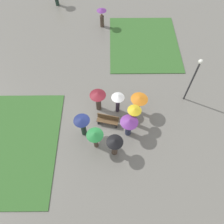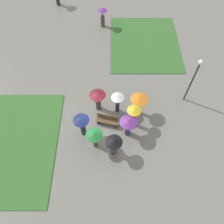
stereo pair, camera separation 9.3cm
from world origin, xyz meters
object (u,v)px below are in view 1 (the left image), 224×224
(crowd_person_purple, at_px, (129,124))
(crowd_person_orange, at_px, (139,101))
(crowd_person_yellow, at_px, (134,113))
(crowd_person_green, at_px, (95,136))
(crowd_person_white, at_px, (118,99))
(crowd_person_black, at_px, (115,144))
(crowd_person_maroon, at_px, (98,97))
(crowd_person_navy, at_px, (82,124))
(lamp_post, at_px, (194,75))
(lone_walker_far_path, at_px, (102,15))
(park_bench, at_px, (108,120))

(crowd_person_purple, distance_m, crowd_person_orange, 1.92)
(crowd_person_yellow, xyz_separation_m, crowd_person_green, (-2.51, -1.68, 0.05))
(crowd_person_green, bearing_deg, crowd_person_white, 42.73)
(crowd_person_black, height_order, crowd_person_maroon, crowd_person_maroon)
(crowd_person_navy, xyz_separation_m, crowd_person_orange, (3.76, 1.73, 0.03))
(crowd_person_green, bearing_deg, crowd_person_black, -41.50)
(lamp_post, relative_size, crowd_person_purple, 2.23)
(crowd_person_yellow, distance_m, crowd_person_navy, 3.44)
(crowd_person_black, xyz_separation_m, crowd_person_white, (0.27, 3.27, 0.13))
(crowd_person_orange, xyz_separation_m, lone_walker_far_path, (-2.72, 10.07, -0.19))
(crowd_person_black, relative_size, crowd_person_navy, 0.95)
(crowd_person_yellow, relative_size, crowd_person_navy, 0.98)
(crowd_person_white, height_order, lone_walker_far_path, crowd_person_white)
(lamp_post, distance_m, crowd_person_white, 5.33)
(crowd_person_yellow, distance_m, crowd_person_maroon, 2.75)
(lamp_post, xyz_separation_m, crowd_person_black, (-5.35, -4.32, -1.35))
(crowd_person_purple, xyz_separation_m, crowd_person_maroon, (-2.05, 2.09, 0.06))
(crowd_person_white, bearing_deg, crowd_person_orange, -71.86)
(crowd_person_purple, xyz_separation_m, crowd_person_orange, (0.77, 1.76, 0.05))
(crowd_person_navy, height_order, crowd_person_orange, crowd_person_navy)
(crowd_person_black, distance_m, crowd_person_orange, 3.59)
(crowd_person_navy, xyz_separation_m, crowd_person_maroon, (0.95, 2.07, 0.04))
(crowd_person_yellow, xyz_separation_m, crowd_person_orange, (0.40, 0.98, 0.04))
(lamp_post, height_order, crowd_person_black, lamp_post)
(lamp_post, height_order, crowd_person_yellow, lamp_post)
(lamp_post, relative_size, crowd_person_green, 2.23)
(crowd_person_purple, bearing_deg, crowd_person_orange, 161.99)
(lamp_post, bearing_deg, crowd_person_white, -168.39)
(crowd_person_yellow, distance_m, crowd_person_white, 1.51)
(lamp_post, xyz_separation_m, crowd_person_navy, (-7.41, -2.90, -1.28))
(crowd_person_black, bearing_deg, crowd_person_purple, -11.90)
(crowd_person_navy, bearing_deg, crowd_person_orange, 70.18)
(park_bench, relative_size, lone_walker_far_path, 0.84)
(lamp_post, bearing_deg, crowd_person_yellow, -152.07)
(crowd_person_maroon, relative_size, crowd_person_green, 1.05)
(lamp_post, distance_m, crowd_person_green, 7.69)
(lamp_post, bearing_deg, crowd_person_navy, -158.63)
(crowd_person_navy, distance_m, lone_walker_far_path, 11.85)
(crowd_person_white, bearing_deg, crowd_person_navy, 151.55)
(lamp_post, bearing_deg, lone_walker_far_path, 125.58)
(crowd_person_purple, distance_m, crowd_person_green, 2.32)
(crowd_person_purple, distance_m, crowd_person_white, 2.00)
(crowd_person_black, relative_size, crowd_person_green, 1.01)
(crowd_person_black, bearing_deg, crowd_person_yellow, -8.99)
(crowd_person_yellow, relative_size, crowd_person_green, 1.04)
(crowd_person_black, height_order, crowd_person_white, crowd_person_white)
(crowd_person_purple, bearing_deg, crowd_person_navy, -84.87)
(lamp_post, bearing_deg, crowd_person_green, -149.72)
(park_bench, xyz_separation_m, crowd_person_orange, (2.15, 0.95, 0.90))
(crowd_person_orange, height_order, crowd_person_maroon, crowd_person_maroon)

